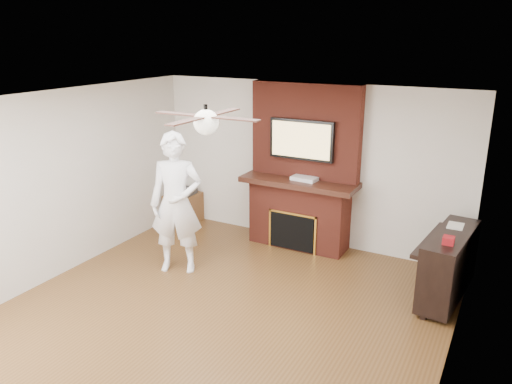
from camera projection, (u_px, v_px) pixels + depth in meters
The scene contains 11 objects.
room_shell at pixel (209, 220), 5.40m from camera, with size 5.36×5.86×2.86m.
fireplace at pixel (301, 183), 7.62m from camera, with size 1.78×0.64×2.50m.
tv at pixel (301, 140), 7.37m from camera, with size 1.00×0.08×0.60m.
ceiling_fan at pixel (206, 121), 5.07m from camera, with size 1.21×1.21×0.31m.
person at pixel (176, 204), 6.77m from camera, with size 0.72×0.48×1.96m, color white.
side_table at pixel (184, 206), 8.77m from camera, with size 0.56×0.56×0.61m.
piano at pixel (448, 264), 6.14m from camera, with size 0.64×1.38×0.97m.
cable_box at pixel (304, 179), 7.46m from camera, with size 0.38×0.22×0.05m, color silver.
candle_orange at pixel (286, 242), 7.78m from camera, with size 0.07×0.07×0.14m, color red.
candle_green at pixel (298, 245), 7.75m from camera, with size 0.07×0.07×0.09m, color #35853F.
candle_blue at pixel (302, 246), 7.72m from camera, with size 0.05×0.05×0.07m, color #315B94.
Camera 1 is at (2.84, -4.21, 3.18)m, focal length 35.00 mm.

